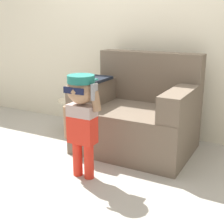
% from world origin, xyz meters
% --- Properties ---
extents(ground_plane, '(10.00, 10.00, 0.00)m').
position_xyz_m(ground_plane, '(0.00, 0.00, 0.00)').
color(ground_plane, '#ADA89E').
extents(wall_back, '(10.00, 0.05, 2.60)m').
position_xyz_m(wall_back, '(0.00, 0.60, 1.30)').
color(wall_back, beige).
rests_on(wall_back, ground_plane).
extents(armchair, '(1.15, 0.86, 0.99)m').
position_xyz_m(armchair, '(0.24, 0.05, 0.36)').
color(armchair, '#6B5B4C').
rests_on(armchair, ground_plane).
extents(person_child, '(0.36, 0.27, 0.89)m').
position_xyz_m(person_child, '(0.09, -0.75, 0.59)').
color(person_child, red).
rests_on(person_child, ground_plane).
extents(side_table, '(0.32, 0.32, 0.40)m').
position_xyz_m(side_table, '(-0.65, 0.12, 0.25)').
color(side_table, beige).
rests_on(side_table, ground_plane).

